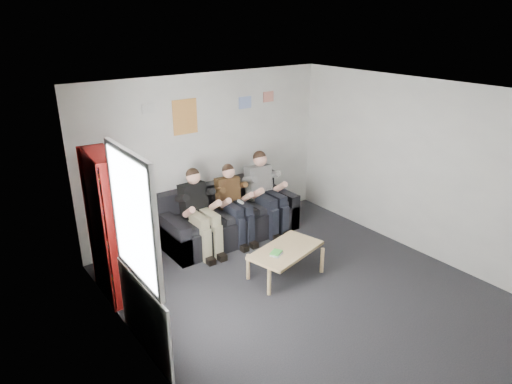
# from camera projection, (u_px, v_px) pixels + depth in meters

# --- Properties ---
(room_shell) EXTENTS (5.00, 5.00, 5.00)m
(room_shell) POSITION_uv_depth(u_px,v_px,m) (310.00, 201.00, 5.75)
(room_shell) COLOR black
(room_shell) RESTS_ON ground
(sofa) EXTENTS (2.31, 0.95, 0.89)m
(sofa) POSITION_uv_depth(u_px,v_px,m) (228.00, 218.00, 7.72)
(sofa) COLOR black
(sofa) RESTS_ON ground
(bookshelf) EXTENTS (0.30, 0.89, 1.98)m
(bookshelf) POSITION_uv_depth(u_px,v_px,m) (109.00, 226.00, 5.90)
(bookshelf) COLOR maroon
(bookshelf) RESTS_ON ground
(coffee_table) EXTENTS (1.09, 0.60, 0.44)m
(coffee_table) POSITION_uv_depth(u_px,v_px,m) (286.00, 252.00, 6.51)
(coffee_table) COLOR tan
(coffee_table) RESTS_ON ground
(game_cases) EXTENTS (0.19, 0.16, 0.03)m
(game_cases) POSITION_uv_depth(u_px,v_px,m) (276.00, 253.00, 6.34)
(game_cases) COLOR silver
(game_cases) RESTS_ON coffee_table
(person_left) EXTENTS (0.40, 0.86, 1.35)m
(person_left) POSITION_uv_depth(u_px,v_px,m) (200.00, 212.00, 7.08)
(person_left) COLOR black
(person_left) RESTS_ON sofa
(person_middle) EXTENTS (0.38, 0.80, 1.30)m
(person_middle) POSITION_uv_depth(u_px,v_px,m) (235.00, 204.00, 7.45)
(person_middle) COLOR #4F381A
(person_middle) RESTS_ON sofa
(person_right) EXTENTS (0.43, 0.92, 1.40)m
(person_right) POSITION_uv_depth(u_px,v_px,m) (266.00, 193.00, 7.78)
(person_right) COLOR white
(person_right) RESTS_ON sofa
(radiator) EXTENTS (0.10, 0.64, 0.60)m
(radiator) POSITION_uv_depth(u_px,v_px,m) (151.00, 322.00, 5.08)
(radiator) COLOR white
(radiator) RESTS_ON ground
(window) EXTENTS (0.05, 1.30, 2.36)m
(window) POSITION_uv_depth(u_px,v_px,m) (139.00, 271.00, 4.79)
(window) COLOR white
(window) RESTS_ON room_shell
(poster_large) EXTENTS (0.42, 0.01, 0.55)m
(poster_large) POSITION_uv_depth(u_px,v_px,m) (185.00, 117.00, 7.14)
(poster_large) COLOR gold
(poster_large) RESTS_ON room_shell
(poster_blue) EXTENTS (0.25, 0.01, 0.20)m
(poster_blue) POSITION_uv_depth(u_px,v_px,m) (245.00, 103.00, 7.74)
(poster_blue) COLOR #467DEE
(poster_blue) RESTS_ON room_shell
(poster_pink) EXTENTS (0.22, 0.01, 0.18)m
(poster_pink) POSITION_uv_depth(u_px,v_px,m) (268.00, 97.00, 8.00)
(poster_pink) COLOR #D041A3
(poster_pink) RESTS_ON room_shell
(poster_sign) EXTENTS (0.20, 0.01, 0.14)m
(poster_sign) POSITION_uv_depth(u_px,v_px,m) (148.00, 108.00, 6.74)
(poster_sign) COLOR silver
(poster_sign) RESTS_ON room_shell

